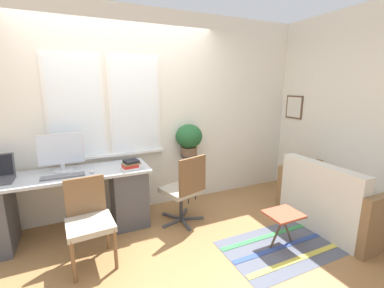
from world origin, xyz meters
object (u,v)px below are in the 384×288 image
(book_stack, at_px, (131,165))
(couch_loveseat, at_px, (333,204))
(office_chair_swivel, at_px, (185,188))
(monitor, at_px, (61,153))
(keyboard, at_px, (63,176))
(folding_stool, at_px, (283,216))
(mouse, at_px, (92,171))
(potted_plant, at_px, (189,138))
(plant_stand, at_px, (189,161))
(desk_chair_wooden, at_px, (89,219))

(book_stack, xyz_separation_m, couch_loveseat, (2.27, -0.99, -0.52))
(office_chair_swivel, bearing_deg, book_stack, -31.39)
(book_stack, bearing_deg, monitor, 160.11)
(monitor, height_order, keyboard, monitor)
(folding_stool, bearing_deg, mouse, 148.84)
(mouse, bearing_deg, couch_loveseat, -21.15)
(keyboard, relative_size, folding_stool, 1.12)
(office_chair_swivel, relative_size, potted_plant, 1.98)
(book_stack, relative_size, plant_stand, 0.32)
(desk_chair_wooden, bearing_deg, folding_stool, -21.71)
(keyboard, bearing_deg, couch_loveseat, -18.97)
(mouse, height_order, office_chair_swivel, office_chair_swivel)
(book_stack, distance_m, desk_chair_wooden, 0.76)
(monitor, distance_m, book_stack, 0.79)
(monitor, distance_m, office_chair_swivel, 1.50)
(keyboard, distance_m, office_chair_swivel, 1.39)
(monitor, distance_m, potted_plant, 1.66)
(book_stack, relative_size, office_chair_swivel, 0.26)
(book_stack, xyz_separation_m, office_chair_swivel, (0.62, -0.16, -0.34))
(monitor, bearing_deg, mouse, -34.23)
(mouse, distance_m, office_chair_swivel, 1.11)
(office_chair_swivel, height_order, folding_stool, office_chair_swivel)
(monitor, height_order, folding_stool, monitor)
(couch_loveseat, bearing_deg, office_chair_swivel, 63.31)
(desk_chair_wooden, xyz_separation_m, plant_stand, (1.44, 0.85, 0.17))
(office_chair_swivel, xyz_separation_m, folding_stool, (0.78, -0.89, -0.12))
(mouse, xyz_separation_m, book_stack, (0.42, -0.06, 0.04))
(mouse, xyz_separation_m, office_chair_swivel, (1.04, -0.21, -0.31))
(book_stack, bearing_deg, folding_stool, -36.74)
(plant_stand, distance_m, potted_plant, 0.36)
(monitor, height_order, office_chair_swivel, monitor)
(office_chair_swivel, distance_m, plant_stand, 0.66)
(desk_chair_wooden, bearing_deg, couch_loveseat, -15.27)
(keyboard, xyz_separation_m, desk_chair_wooden, (0.21, -0.48, -0.31))
(keyboard, xyz_separation_m, office_chair_swivel, (1.34, -0.20, -0.30))
(couch_loveseat, bearing_deg, book_stack, 66.55)
(monitor, relative_size, folding_stool, 1.24)
(office_chair_swivel, bearing_deg, desk_chair_wooden, -3.13)
(monitor, bearing_deg, plant_stand, 4.89)
(keyboard, height_order, mouse, mouse)
(mouse, height_order, potted_plant, potted_plant)
(office_chair_swivel, bearing_deg, folding_stool, 113.86)
(mouse, bearing_deg, desk_chair_wooden, -100.22)
(couch_loveseat, distance_m, folding_stool, 0.88)
(folding_stool, bearing_deg, book_stack, 143.26)
(mouse, bearing_deg, book_stack, -7.67)
(mouse, distance_m, potted_plant, 1.41)
(desk_chair_wooden, relative_size, plant_stand, 1.15)
(mouse, xyz_separation_m, potted_plant, (1.35, 0.35, 0.21))
(monitor, bearing_deg, couch_loveseat, -22.61)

